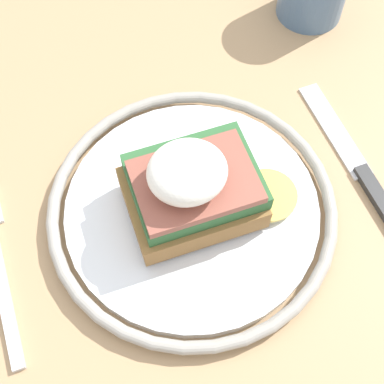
# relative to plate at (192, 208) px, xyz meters

# --- Properties ---
(dining_table) EXTENTS (1.15, 0.76, 0.76)m
(dining_table) POSITION_rel_plate_xyz_m (-0.01, -0.04, -0.12)
(dining_table) COLOR tan
(dining_table) RESTS_ON ground_plane
(plate) EXTENTS (0.23, 0.23, 0.02)m
(plate) POSITION_rel_plate_xyz_m (0.00, 0.00, 0.00)
(plate) COLOR silver
(plate) RESTS_ON dining_table
(sandwich) EXTENTS (0.13, 0.08, 0.08)m
(sandwich) POSITION_rel_plate_xyz_m (0.00, -0.00, 0.04)
(sandwich) COLOR olive
(sandwich) RESTS_ON plate
(knife) EXTENTS (0.02, 0.17, 0.01)m
(knife) POSITION_rel_plate_xyz_m (0.15, -0.01, -0.01)
(knife) COLOR #2D2D2D
(knife) RESTS_ON dining_table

